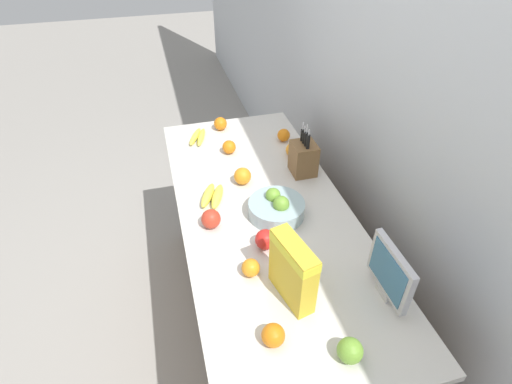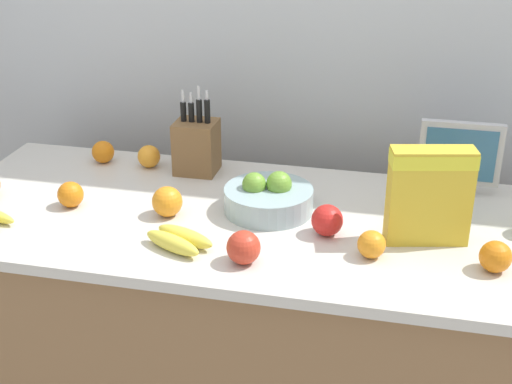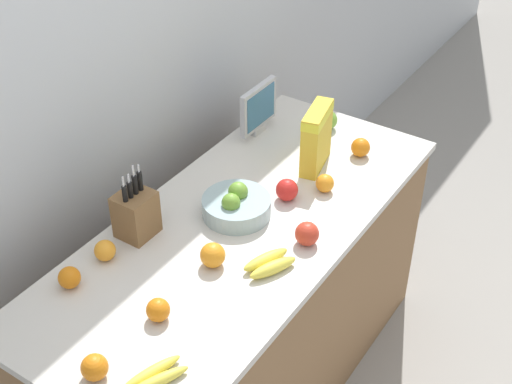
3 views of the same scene
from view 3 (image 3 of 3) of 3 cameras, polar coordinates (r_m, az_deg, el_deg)
wall_back at (r=2.62m, az=-12.27°, el=9.18°), size 9.00×0.06×2.60m
counter at (r=2.81m, az=-1.18°, el=-9.55°), size 1.77×0.75×0.88m
knife_block at (r=2.46m, az=-9.59°, el=-1.71°), size 0.13×0.12×0.28m
small_monitor at (r=2.96m, az=0.20°, el=6.73°), size 0.23×0.03×0.22m
cereal_box at (r=2.75m, az=4.86°, el=4.54°), size 0.22×0.11×0.25m
fruit_bowl at (r=2.54m, az=-1.58°, el=-1.07°), size 0.25×0.25×0.12m
banana_bunch_left at (r=2.03m, az=-8.10°, el=-14.41°), size 0.20×0.13×0.03m
banana_bunch_right at (r=2.33m, az=1.07°, el=-5.74°), size 0.20×0.15×0.04m
apple_rightmost at (r=2.61m, az=2.49°, el=0.17°), size 0.08×0.08×0.08m
apple_near_bananas at (r=3.04m, az=5.77°, el=5.75°), size 0.08×0.08×0.08m
apple_rear at (r=2.42m, az=4.10°, el=-3.35°), size 0.08×0.08×0.08m
orange_mid_right at (r=2.40m, az=-11.99°, el=-4.60°), size 0.07×0.07×0.07m
orange_back_center at (r=2.18m, az=-7.84°, el=-9.33°), size 0.07×0.07×0.07m
orange_mid_left at (r=2.88m, az=8.36°, el=3.55°), size 0.08×0.08×0.08m
orange_front_center at (r=2.33m, az=-14.70°, el=-6.64°), size 0.07×0.07×0.07m
orange_by_cereal at (r=2.06m, az=-12.79°, el=-13.52°), size 0.08×0.08×0.08m
orange_near_bowl at (r=2.33m, az=-3.48°, el=-5.06°), size 0.08×0.08×0.08m
orange_front_right at (r=2.67m, az=5.53°, el=0.70°), size 0.07×0.07×0.07m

